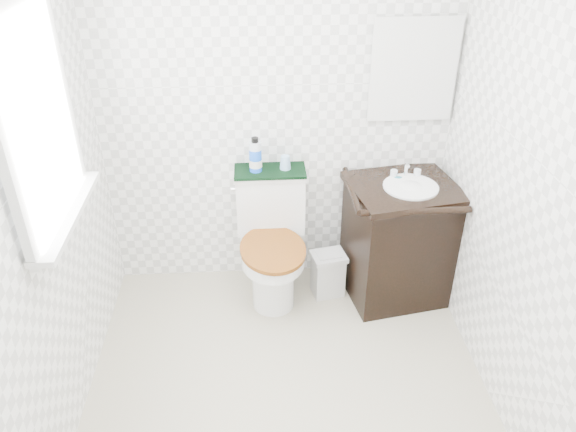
{
  "coord_description": "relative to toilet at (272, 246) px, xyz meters",
  "views": [
    {
      "loc": [
        -0.14,
        -2.06,
        2.44
      ],
      "look_at": [
        0.04,
        0.75,
        0.72
      ],
      "focal_mm": 35.0,
      "sensor_mm": 36.0,
      "label": 1
    }
  ],
  "objects": [
    {
      "name": "cup",
      "position": [
        0.1,
        0.13,
        0.54
      ],
      "size": [
        0.07,
        0.07,
        0.09
      ],
      "primitive_type": "cone",
      "color": "#85B0D9",
      "rests_on": "towel"
    },
    {
      "name": "trash_bin",
      "position": [
        0.37,
        -0.05,
        -0.21
      ],
      "size": [
        0.25,
        0.22,
        0.32
      ],
      "color": "silver",
      "rests_on": "floor"
    },
    {
      "name": "soap_bar",
      "position": [
        0.79,
        0.02,
        0.46
      ],
      "size": [
        0.06,
        0.04,
        0.02
      ],
      "primitive_type": "ellipsoid",
      "color": "#19697A",
      "rests_on": "vanity"
    },
    {
      "name": "floor",
      "position": [
        0.05,
        -0.97,
        -0.37
      ],
      "size": [
        2.4,
        2.4,
        0.0
      ],
      "primitive_type": "plane",
      "color": "#A9A488",
      "rests_on": "ground"
    },
    {
      "name": "toilet",
      "position": [
        0.0,
        0.0,
        0.0
      ],
      "size": [
        0.46,
        0.66,
        0.84
      ],
      "color": "white",
      "rests_on": "floor"
    },
    {
      "name": "vanity",
      "position": [
        0.82,
        -0.06,
        0.06
      ],
      "size": [
        0.73,
        0.66,
        0.92
      ],
      "color": "black",
      "rests_on": "floor"
    },
    {
      "name": "wall_right",
      "position": [
        1.15,
        -0.97,
        0.83
      ],
      "size": [
        0.0,
        2.4,
        2.4
      ],
      "primitive_type": "plane",
      "rotation": [
        1.57,
        0.0,
        -1.57
      ],
      "color": "white",
      "rests_on": "ground"
    },
    {
      "name": "wall_back",
      "position": [
        0.05,
        0.23,
        0.83
      ],
      "size": [
        2.4,
        0.0,
        2.4
      ],
      "primitive_type": "plane",
      "rotation": [
        1.57,
        0.0,
        0.0
      ],
      "color": "white",
      "rests_on": "ground"
    },
    {
      "name": "wall_left",
      "position": [
        -1.05,
        -0.97,
        0.83
      ],
      "size": [
        0.0,
        2.4,
        2.4
      ],
      "primitive_type": "plane",
      "rotation": [
        1.57,
        0.0,
        1.57
      ],
      "color": "white",
      "rests_on": "ground"
    },
    {
      "name": "mouthwash_bottle",
      "position": [
        -0.09,
        0.12,
        0.59
      ],
      "size": [
        0.08,
        0.08,
        0.22
      ],
      "color": "blue",
      "rests_on": "towel"
    },
    {
      "name": "mirror",
      "position": [
        0.87,
        0.21,
        1.08
      ],
      "size": [
        0.5,
        0.02,
        0.6
      ],
      "primitive_type": "cube",
      "color": "silver",
      "rests_on": "wall_back"
    },
    {
      "name": "towel",
      "position": [
        0.0,
        0.12,
        0.48
      ],
      "size": [
        0.45,
        0.22,
        0.02
      ],
      "primitive_type": "cube",
      "color": "black",
      "rests_on": "toilet"
    },
    {
      "name": "window",
      "position": [
        -1.02,
        -0.72,
        1.18
      ],
      "size": [
        0.02,
        0.7,
        0.9
      ],
      "primitive_type": "cube",
      "color": "white",
      "rests_on": "wall_left"
    }
  ]
}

